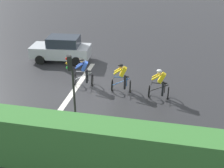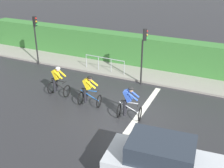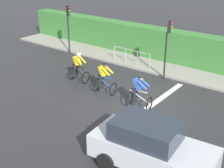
{
  "view_description": "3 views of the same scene",
  "coord_description": "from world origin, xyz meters",
  "px_view_note": "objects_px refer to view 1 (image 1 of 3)",
  "views": [
    {
      "loc": [
        14.02,
        4.5,
        7.52
      ],
      "look_at": [
        0.98,
        1.77,
        0.85
      ],
      "focal_mm": 45.27,
      "sensor_mm": 36.0,
      "label": 1
    },
    {
      "loc": [
        -11.03,
        -4.28,
        7.27
      ],
      "look_at": [
        0.69,
        1.14,
        1.16
      ],
      "focal_mm": 45.64,
      "sensor_mm": 36.0,
      "label": 2
    },
    {
      "loc": [
        -11.04,
        -6.85,
        6.78
      ],
      "look_at": [
        -0.36,
        1.3,
        0.87
      ],
      "focal_mm": 49.08,
      "sensor_mm": 36.0,
      "label": 3
    }
  ],
  "objects_px": {
    "car_silver": "(62,49)",
    "traffic_light_near_crossing": "(72,80)",
    "pedestrian_railing_kerbside": "(132,125)",
    "cyclist_lead": "(160,85)",
    "cyclist_mid": "(84,73)",
    "cyclist_second": "(122,78)"
  },
  "relations": [
    {
      "from": "cyclist_lead",
      "to": "car_silver",
      "type": "bearing_deg",
      "value": -119.91
    },
    {
      "from": "cyclist_mid",
      "to": "pedestrian_railing_kerbside",
      "type": "bearing_deg",
      "value": 37.38
    },
    {
      "from": "traffic_light_near_crossing",
      "to": "pedestrian_railing_kerbside",
      "type": "xyz_separation_m",
      "value": [
        0.7,
        2.8,
        -1.46
      ]
    },
    {
      "from": "traffic_light_near_crossing",
      "to": "cyclist_mid",
      "type": "bearing_deg",
      "value": -169.81
    },
    {
      "from": "cyclist_second",
      "to": "cyclist_mid",
      "type": "height_order",
      "value": "same"
    },
    {
      "from": "car_silver",
      "to": "traffic_light_near_crossing",
      "type": "bearing_deg",
      "value": 24.74
    },
    {
      "from": "car_silver",
      "to": "cyclist_mid",
      "type": "bearing_deg",
      "value": 37.96
    },
    {
      "from": "cyclist_lead",
      "to": "pedestrian_railing_kerbside",
      "type": "bearing_deg",
      "value": -13.11
    },
    {
      "from": "cyclist_mid",
      "to": "traffic_light_near_crossing",
      "type": "bearing_deg",
      "value": 10.19
    },
    {
      "from": "cyclist_mid",
      "to": "car_silver",
      "type": "height_order",
      "value": "car_silver"
    },
    {
      "from": "cyclist_second",
      "to": "pedestrian_railing_kerbside",
      "type": "distance_m",
      "value": 4.42
    },
    {
      "from": "cyclist_second",
      "to": "car_silver",
      "type": "relative_size",
      "value": 0.39
    },
    {
      "from": "cyclist_mid",
      "to": "traffic_light_near_crossing",
      "type": "xyz_separation_m",
      "value": [
        3.88,
        0.7,
        1.43
      ]
    },
    {
      "from": "car_silver",
      "to": "cyclist_second",
      "type": "bearing_deg",
      "value": 53.1
    },
    {
      "from": "car_silver",
      "to": "pedestrian_railing_kerbside",
      "type": "height_order",
      "value": "car_silver"
    },
    {
      "from": "car_silver",
      "to": "pedestrian_railing_kerbside",
      "type": "bearing_deg",
      "value": 37.63
    },
    {
      "from": "cyclist_mid",
      "to": "car_silver",
      "type": "xyz_separation_m",
      "value": [
        -3.41,
        -2.66,
        0.08
      ]
    },
    {
      "from": "pedestrian_railing_kerbside",
      "to": "cyclist_mid",
      "type": "bearing_deg",
      "value": -142.62
    },
    {
      "from": "traffic_light_near_crossing",
      "to": "pedestrian_railing_kerbside",
      "type": "height_order",
      "value": "traffic_light_near_crossing"
    },
    {
      "from": "car_silver",
      "to": "traffic_light_near_crossing",
      "type": "xyz_separation_m",
      "value": [
        7.29,
        3.36,
        1.35
      ]
    },
    {
      "from": "cyclist_mid",
      "to": "pedestrian_railing_kerbside",
      "type": "xyz_separation_m",
      "value": [
        4.57,
        3.49,
        -0.04
      ]
    },
    {
      "from": "cyclist_lead",
      "to": "cyclist_second",
      "type": "relative_size",
      "value": 1.0
    }
  ]
}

